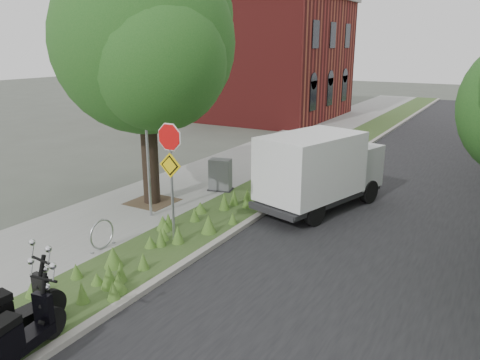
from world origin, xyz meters
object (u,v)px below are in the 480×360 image
object	(u,v)px
utility_cabinet	(220,175)
sign_assembly	(170,159)
box_truck	(320,167)
scooter_far	(10,344)
scooter_near	(2,319)

from	to	relation	value
utility_cabinet	sign_assembly	bearing A→B (deg)	-72.47
sign_assembly	box_truck	world-z (taller)	sign_assembly
sign_assembly	utility_cabinet	size ratio (longest dim) A/B	2.94
scooter_far	sign_assembly	bearing A→B (deg)	99.20
scooter_far	box_truck	xyz separation A→B (m)	(1.31, 9.73, 0.80)
sign_assembly	scooter_near	size ratio (longest dim) A/B	1.64
scooter_near	scooter_far	bearing A→B (deg)	-25.32
scooter_near	scooter_far	xyz separation A→B (m)	(0.69, -0.33, -0.02)
scooter_near	scooter_far	distance (m)	0.77
sign_assembly	scooter_far	world-z (taller)	sign_assembly
scooter_near	scooter_far	size ratio (longest dim) A/B	1.05
scooter_near	utility_cabinet	distance (m)	9.36
sign_assembly	scooter_near	world-z (taller)	sign_assembly
scooter_far	box_truck	size ratio (longest dim) A/B	0.38
sign_assembly	box_truck	bearing A→B (deg)	65.08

